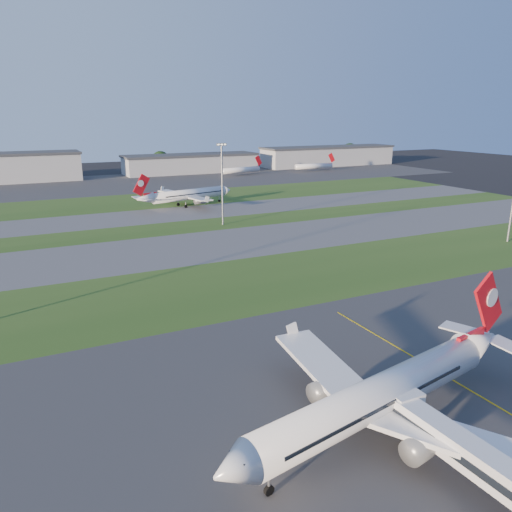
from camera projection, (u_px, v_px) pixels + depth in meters
ground at (445, 403)px, 61.75m from camera, size 700.00×700.00×0.00m
apron_near at (445, 403)px, 61.75m from camera, size 300.00×70.00×0.01m
grass_strip_a at (258, 281)px, 106.64m from camera, size 300.00×34.00×0.01m
taxiway_a at (204, 246)px, 135.13m from camera, size 300.00×32.00×0.01m
grass_strip_b at (176, 228)px, 156.71m from camera, size 300.00×18.00×0.01m
taxiway_b at (158, 216)px, 175.70m from camera, size 300.00×26.00×0.01m
grass_strip_c at (136, 201)px, 204.19m from camera, size 300.00×40.00×0.01m
apron_far at (109, 184)px, 255.98m from camera, size 400.00×80.00×0.01m
yellow_line at (474, 393)px, 63.87m from camera, size 0.25×60.00×0.02m
jet_bridge at (501, 477)px, 43.35m from camera, size 4.20×26.90×6.20m
airliner_parked at (379, 397)px, 54.42m from camera, size 42.39×35.63×13.35m
airliner_taxiing at (189, 195)px, 192.95m from camera, size 39.10×32.79×12.39m
mini_jet_near at (241, 170)px, 289.89m from camera, size 28.37×8.30×9.48m
mini_jet_far at (314, 166)px, 311.24m from camera, size 28.62×3.79×9.48m
light_mast_centre at (222, 179)px, 157.29m from camera, size 3.20×0.70×25.80m
hangar_west at (9, 167)px, 260.70m from camera, size 71.40×23.00×15.20m
hangar_east at (191, 163)px, 303.66m from camera, size 81.60×23.00×11.20m
hangar_far_east at (328, 156)px, 345.79m from camera, size 96.90×23.00×13.20m
tree_mid_west at (58, 167)px, 281.29m from camera, size 9.90×9.90×10.80m
tree_mid_east at (161, 160)px, 309.06m from camera, size 11.55×11.55×12.60m
tree_east at (269, 157)px, 339.32m from camera, size 10.45×10.45×11.40m
tree_far_east at (350, 152)px, 372.10m from camera, size 12.65×12.65×13.80m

